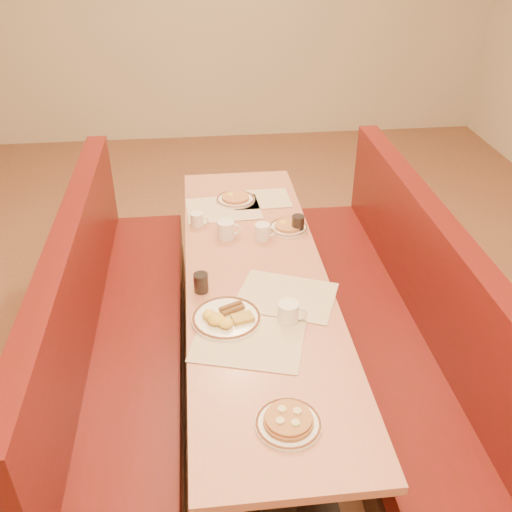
{
  "coord_description": "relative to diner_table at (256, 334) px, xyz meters",
  "views": [
    {
      "loc": [
        -0.26,
        -2.33,
        2.35
      ],
      "look_at": [
        0.0,
        0.02,
        0.85
      ],
      "focal_mm": 40.0,
      "sensor_mm": 36.0,
      "label": 1
    }
  ],
  "objects": [
    {
      "name": "ground",
      "position": [
        0.0,
        0.0,
        -0.37
      ],
      "size": [
        8.0,
        8.0,
        0.0
      ],
      "primitive_type": "plane",
      "color": "#9E6647",
      "rests_on": "ground"
    },
    {
      "name": "room_envelope",
      "position": [
        0.0,
        0.0,
        1.56
      ],
      "size": [
        6.04,
        8.04,
        2.82
      ],
      "color": "beige",
      "rests_on": "ground"
    },
    {
      "name": "diner_table",
      "position": [
        0.0,
        0.0,
        0.0
      ],
      "size": [
        0.7,
        2.5,
        0.75
      ],
      "color": "black",
      "rests_on": "ground"
    },
    {
      "name": "booth_left",
      "position": [
        -0.73,
        0.0,
        -0.01
      ],
      "size": [
        0.55,
        2.5,
        1.05
      ],
      "color": "#4C3326",
      "rests_on": "ground"
    },
    {
      "name": "booth_right",
      "position": [
        0.73,
        0.0,
        -0.01
      ],
      "size": [
        0.55,
        2.5,
        1.05
      ],
      "color": "#4C3326",
      "rests_on": "ground"
    },
    {
      "name": "placemat_near_left",
      "position": [
        -0.09,
        -0.49,
        0.38
      ],
      "size": [
        0.54,
        0.46,
        0.0
      ],
      "primitive_type": "cube",
      "rotation": [
        0.0,
        0.0,
        -0.28
      ],
      "color": "beige",
      "rests_on": "diner_table"
    },
    {
      "name": "placemat_near_right",
      "position": [
        0.12,
        -0.19,
        0.38
      ],
      "size": [
        0.54,
        0.48,
        0.0
      ],
      "primitive_type": "cube",
      "rotation": [
        0.0,
        0.0,
        -0.39
      ],
      "color": "beige",
      "rests_on": "diner_table"
    },
    {
      "name": "placemat_far_left",
      "position": [
        -0.12,
        0.73,
        0.38
      ],
      "size": [
        0.45,
        0.35,
        0.0
      ],
      "primitive_type": "cube",
      "rotation": [
        0.0,
        0.0,
        0.05
      ],
      "color": "beige",
      "rests_on": "diner_table"
    },
    {
      "name": "placemat_far_right",
      "position": [
        0.12,
        0.83,
        0.38
      ],
      "size": [
        0.36,
        0.28,
        0.0
      ],
      "primitive_type": "cube",
      "rotation": [
        0.0,
        0.0,
        0.02
      ],
      "color": "beige",
      "rests_on": "diner_table"
    },
    {
      "name": "pancake_plate",
      "position": [
        0.01,
        -0.96,
        0.39
      ],
      "size": [
        0.24,
        0.24,
        0.05
      ],
      "rotation": [
        0.0,
        0.0,
        0.07
      ],
      "color": "white",
      "rests_on": "diner_table"
    },
    {
      "name": "eggs_plate",
      "position": [
        -0.18,
        -0.34,
        0.39
      ],
      "size": [
        0.31,
        0.31,
        0.06
      ],
      "rotation": [
        0.0,
        0.0,
        0.26
      ],
      "color": "white",
      "rests_on": "diner_table"
    },
    {
      "name": "extra_plate_mid",
      "position": [
        0.23,
        0.44,
        0.39
      ],
      "size": [
        0.22,
        0.22,
        0.04
      ],
      "rotation": [
        0.0,
        0.0,
        -0.16
      ],
      "color": "white",
      "rests_on": "diner_table"
    },
    {
      "name": "extra_plate_far",
      "position": [
        -0.04,
        0.82,
        0.39
      ],
      "size": [
        0.24,
        0.24,
        0.05
      ],
      "rotation": [
        0.0,
        0.0,
        -0.1
      ],
      "color": "white",
      "rests_on": "diner_table"
    },
    {
      "name": "coffee_mug_a",
      "position": [
        0.1,
        -0.38,
        0.43
      ],
      "size": [
        0.13,
        0.09,
        0.1
      ],
      "rotation": [
        0.0,
        0.0,
        -0.23
      ],
      "color": "white",
      "rests_on": "diner_table"
    },
    {
      "name": "coffee_mug_b",
      "position": [
        -0.12,
        0.39,
        0.43
      ],
      "size": [
        0.13,
        0.09,
        0.1
      ],
      "rotation": [
        0.0,
        0.0,
        -0.04
      ],
      "color": "white",
      "rests_on": "diner_table"
    },
    {
      "name": "coffee_mug_c",
      "position": [
        0.07,
        0.35,
        0.42
      ],
      "size": [
        0.12,
        0.08,
        0.09
      ],
      "rotation": [
        0.0,
        0.0,
        -0.13
      ],
      "color": "white",
      "rests_on": "diner_table"
    },
    {
      "name": "coffee_mug_d",
      "position": [
        -0.28,
        0.54,
        0.42
      ],
      "size": [
        0.1,
        0.07,
        0.08
      ],
      "rotation": [
        0.0,
        0.0,
        -0.3
      ],
      "color": "white",
      "rests_on": "diner_table"
    },
    {
      "name": "soda_tumbler_near",
      "position": [
        -0.28,
        -0.1,
        0.42
      ],
      "size": [
        0.07,
        0.07,
        0.1
      ],
      "color": "black",
      "rests_on": "diner_table"
    },
    {
      "name": "soda_tumbler_mid",
      "position": [
        0.28,
        0.42,
        0.42
      ],
      "size": [
        0.07,
        0.07,
        0.1
      ],
      "color": "black",
      "rests_on": "diner_table"
    }
  ]
}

